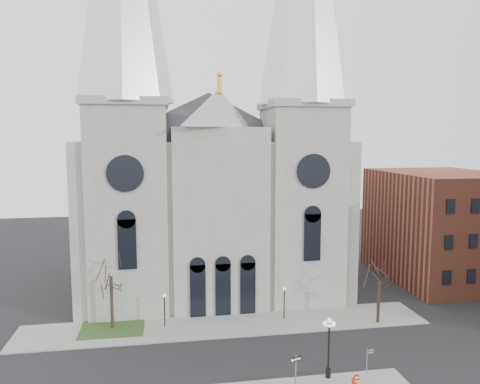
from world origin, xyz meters
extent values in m
plane|color=black|center=(0.00, 0.00, 0.00)|extent=(160.00, 160.00, 0.00)
cube|color=gray|center=(0.00, 11.00, 0.07)|extent=(40.00, 6.00, 0.14)
cube|color=#2B411B|center=(-11.00, 12.00, 0.09)|extent=(6.00, 5.00, 0.18)
cube|color=gray|center=(0.00, 26.00, 9.00)|extent=(30.00, 24.00, 18.00)
pyramid|color=#2D3035|center=(0.00, 26.00, 24.00)|extent=(33.00, 26.40, 6.00)
cube|color=gray|center=(-9.50, 17.50, 11.00)|extent=(8.00, 8.00, 22.00)
cylinder|color=black|center=(-9.50, 13.45, 15.00)|extent=(3.60, 0.30, 3.60)
cube|color=gray|center=(9.50, 17.50, 11.00)|extent=(8.00, 8.00, 22.00)
cylinder|color=black|center=(9.50, 13.45, 15.00)|extent=(3.60, 0.30, 3.60)
cube|color=gray|center=(0.00, 16.00, 9.75)|extent=(10.00, 5.00, 19.50)
pyramid|color=gray|center=(0.00, 16.00, 21.50)|extent=(11.00, 5.00, 4.00)
cube|color=brown|center=(30.00, 22.00, 7.00)|extent=(14.00, 18.00, 14.00)
cylinder|color=black|center=(-11.00, 12.00, 2.62)|extent=(0.32, 0.32, 5.25)
cylinder|color=black|center=(15.00, 9.00, 2.10)|extent=(0.32, 0.32, 4.20)
cylinder|color=black|center=(-6.00, 11.50, 1.64)|extent=(0.12, 0.12, 3.00)
sphere|color=white|center=(-6.00, 11.50, 3.24)|extent=(0.32, 0.32, 0.32)
cylinder|color=black|center=(6.00, 11.50, 1.64)|extent=(0.12, 0.12, 3.00)
sphere|color=white|center=(6.00, 11.50, 3.24)|extent=(0.32, 0.32, 0.32)
cylinder|color=#AD200B|center=(6.66, -4.56, 2.15)|extent=(0.82, 0.06, 0.82)
cylinder|color=white|center=(6.66, -4.56, 2.15)|extent=(0.89, 0.05, 0.88)
cube|color=white|center=(6.66, -4.56, 2.28)|extent=(0.45, 0.03, 0.10)
cube|color=white|center=(6.66, -4.56, 2.01)|extent=(0.51, 0.03, 0.10)
cylinder|color=black|center=(6.28, -0.50, 2.24)|extent=(0.15, 0.15, 4.21)
cylinder|color=black|center=(6.28, -0.50, 0.51)|extent=(0.40, 0.40, 0.73)
sphere|color=white|center=(6.28, -0.50, 4.76)|extent=(0.29, 0.29, 0.29)
cylinder|color=slate|center=(3.45, -1.27, 1.33)|extent=(0.10, 0.10, 2.38)
cube|color=black|center=(3.45, -1.27, 2.24)|extent=(0.99, 0.40, 0.34)
cylinder|color=slate|center=(9.41, -0.50, 1.16)|extent=(0.08, 0.08, 2.04)
cube|color=#0C5821|center=(9.73, -0.43, 2.04)|extent=(0.57, 0.15, 0.14)
cube|color=#0C5821|center=(9.73, -0.43, 1.85)|extent=(0.57, 0.15, 0.14)
camera|label=1|loc=(-6.12, -32.87, 18.53)|focal=35.00mm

